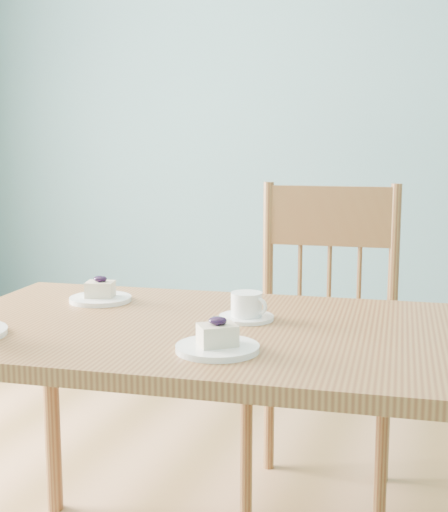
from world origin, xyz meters
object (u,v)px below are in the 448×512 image
at_px(dining_chair, 323,341).
at_px(coffee_cup, 247,308).
at_px(cheesecake_plate_near, 217,342).
at_px(dining_table, 216,355).
at_px(cheesecake_plate_far, 100,295).

relative_size(dining_chair, coffee_cup, 7.53).
xyz_separation_m(dining_chair, coffee_cup, (-0.08, -0.54, 0.22)).
height_order(dining_chair, cheesecake_plate_near, dining_chair).
height_order(dining_table, dining_chair, dining_chair).
relative_size(cheesecake_plate_near, coffee_cup, 1.30).
bearing_deg(dining_table, cheesecake_plate_far, 154.41).
distance_m(dining_table, cheesecake_plate_far, 0.41).
bearing_deg(dining_chair, coffee_cup, -103.07).
height_order(dining_chair, coffee_cup, dining_chair).
xyz_separation_m(cheesecake_plate_far, coffee_cup, (0.42, -0.06, 0.01)).
relative_size(dining_chair, cheesecake_plate_far, 6.04).
xyz_separation_m(dining_table, coffee_cup, (0.05, 0.08, 0.10)).
xyz_separation_m(dining_chair, cheesecake_plate_far, (-0.50, -0.48, 0.21)).
xyz_separation_m(dining_chair, cheesecake_plate_near, (-0.06, -0.80, 0.21)).
relative_size(cheesecake_plate_near, cheesecake_plate_far, 1.04).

